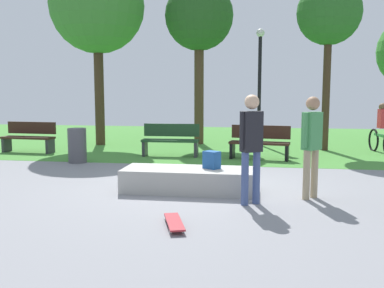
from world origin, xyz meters
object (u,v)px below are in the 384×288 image
skater_watching (312,139)px  skateboard_by_ledge (174,222)px  park_bench_near_path (260,142)px  cyclist_on_bicycle (381,132)px  tree_leaning_ash (199,18)px  lamp_post (260,74)px  backpack_on_ledge (212,160)px  park_bench_near_lamppost (171,139)px  tree_slender_maple (329,15)px  park_bench_far_right (29,136)px  tree_young_birch (97,7)px  trash_bin (77,145)px  skater_performing_trick (251,140)px  concrete_ledge (189,180)px

skater_watching → skateboard_by_ledge: (-2.00, -1.88, -0.96)m
park_bench_near_path → cyclist_on_bicycle: (3.55, 1.66, 0.15)m
tree_leaning_ash → lamp_post: (2.07, 0.05, -1.89)m
backpack_on_ledge → tree_leaning_ash: tree_leaning_ash is taller
park_bench_near_lamppost → tree_slender_maple: tree_slender_maple is taller
skater_watching → park_bench_far_right: size_ratio=1.07×
lamp_post → tree_young_birch: bearing=-171.2°
park_bench_near_lamppost → tree_young_birch: size_ratio=0.26×
backpack_on_ledge → park_bench_far_right: 7.35m
park_bench_far_right → park_bench_near_lamppost: 4.38m
backpack_on_ledge → skateboard_by_ledge: backpack_on_ledge is taller
tree_young_birch → tree_slender_maple: bearing=-2.1°
lamp_post → cyclist_on_bicycle: bearing=-23.8°
park_bench_far_right → trash_bin: park_bench_far_right is taller
tree_slender_maple → tree_leaning_ash: bearing=165.6°
skater_watching → park_bench_near_lamppost: size_ratio=1.08×
backpack_on_ledge → tree_leaning_ash: bearing=133.4°
park_bench_near_path → lamp_post: (-0.03, 3.23, 1.92)m
tree_young_birch → cyclist_on_bicycle: size_ratio=3.44×
skater_performing_trick → park_bench_near_lamppost: 5.53m
park_bench_near_path → tree_young_birch: (-5.42, 2.40, 4.14)m
park_bench_near_lamppost → tree_leaning_ash: tree_leaning_ash is taller
skater_watching → park_bench_near_path: (-0.85, 4.25, -0.54)m
tree_young_birch → lamp_post: (5.38, 0.84, -2.22)m
skateboard_by_ledge → skater_watching: bearing=43.3°
skater_performing_trick → park_bench_near_path: bearing=88.2°
skater_performing_trick → trash_bin: 5.74m
tree_slender_maple → tree_leaning_ash: tree_leaning_ash is taller
skater_watching → trash_bin: 6.29m
park_bench_far_right → tree_young_birch: (1.45, 2.09, 4.14)m
backpack_on_ledge → trash_bin: trash_bin is taller
backpack_on_ledge → skateboard_by_ledge: bearing=-63.4°
concrete_ledge → lamp_post: 7.69m
cyclist_on_bicycle → lamp_post: bearing=156.2°
concrete_ledge → skateboard_by_ledge: size_ratio=2.93×
skater_watching → cyclist_on_bicycle: (2.70, 5.91, -0.39)m
backpack_on_ledge → skater_performing_trick: (0.73, -0.84, 0.47)m
park_bench_near_path → trash_bin: 4.82m
concrete_ledge → tree_slender_maple: (3.29, 6.15, 3.91)m
backpack_on_ledge → lamp_post: bearing=117.0°
backpack_on_ledge → skater_performing_trick: skater_performing_trick is taller
backpack_on_ledge → park_bench_near_path: park_bench_near_path is taller
skateboard_by_ledge → tree_slender_maple: 9.73m
skater_watching → park_bench_near_lamppost: 5.59m
skateboard_by_ledge → tree_leaning_ash: (-0.95, 9.32, 4.23)m
concrete_ledge → tree_leaning_ash: (-0.81, 7.21, 4.09)m
park_bench_far_right → tree_slender_maple: 9.76m
skater_watching → tree_slender_maple: (1.15, 6.38, 3.10)m
skateboard_by_ledge → park_bench_near_path: 6.26m
backpack_on_ledge → skater_performing_trick: bearing=-15.5°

